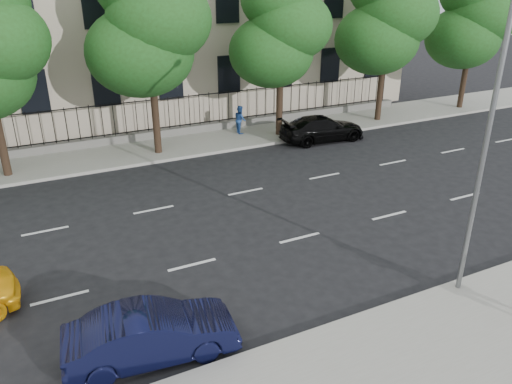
% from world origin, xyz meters
% --- Properties ---
extents(ground, '(120.00, 120.00, 0.00)m').
position_xyz_m(ground, '(0.00, 0.00, 0.00)').
color(ground, black).
rests_on(ground, ground).
extents(near_sidewalk, '(60.00, 4.00, 0.15)m').
position_xyz_m(near_sidewalk, '(0.00, -4.00, 0.07)').
color(near_sidewalk, gray).
rests_on(near_sidewalk, ground).
extents(far_sidewalk, '(60.00, 4.00, 0.15)m').
position_xyz_m(far_sidewalk, '(0.00, 14.00, 0.07)').
color(far_sidewalk, gray).
rests_on(far_sidewalk, ground).
extents(lane_markings, '(49.60, 4.62, 0.01)m').
position_xyz_m(lane_markings, '(0.00, 4.75, 0.01)').
color(lane_markings, silver).
rests_on(lane_markings, ground).
extents(iron_fence, '(30.00, 0.50, 2.20)m').
position_xyz_m(iron_fence, '(0.00, 15.70, 0.65)').
color(iron_fence, slate).
rests_on(iron_fence, far_sidewalk).
extents(street_light, '(0.25, 3.32, 8.05)m').
position_xyz_m(street_light, '(2.50, -1.77, 5.15)').
color(street_light, slate).
rests_on(street_light, near_sidewalk).
extents(tree_c, '(5.89, 5.50, 9.80)m').
position_xyz_m(tree_c, '(-1.96, 13.36, 6.41)').
color(tree_c, '#382619').
rests_on(tree_c, far_sidewalk).
extents(tree_d, '(5.34, 4.94, 8.84)m').
position_xyz_m(tree_d, '(5.04, 13.36, 5.84)').
color(tree_d, '#382619').
rests_on(tree_d, far_sidewalk).
extents(tree_e, '(5.71, 5.31, 9.46)m').
position_xyz_m(tree_e, '(12.04, 13.36, 6.20)').
color(tree_e, '#382619').
rests_on(tree_e, far_sidewalk).
extents(tree_f, '(5.52, 5.12, 9.01)m').
position_xyz_m(tree_f, '(19.04, 13.36, 5.88)').
color(tree_f, '#382619').
rests_on(tree_f, far_sidewalk).
extents(navy_sedan, '(4.22, 1.87, 1.35)m').
position_xyz_m(navy_sedan, '(-6.23, -1.01, 0.67)').
color(navy_sedan, black).
rests_on(navy_sedan, ground).
extents(black_sedan, '(4.91, 2.27, 1.39)m').
position_xyz_m(black_sedan, '(6.78, 11.50, 0.70)').
color(black_sedan, black).
rests_on(black_sedan, ground).
extents(pedestrian_far, '(0.69, 0.83, 1.57)m').
position_xyz_m(pedestrian_far, '(3.14, 14.39, 0.93)').
color(pedestrian_far, navy).
rests_on(pedestrian_far, far_sidewalk).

